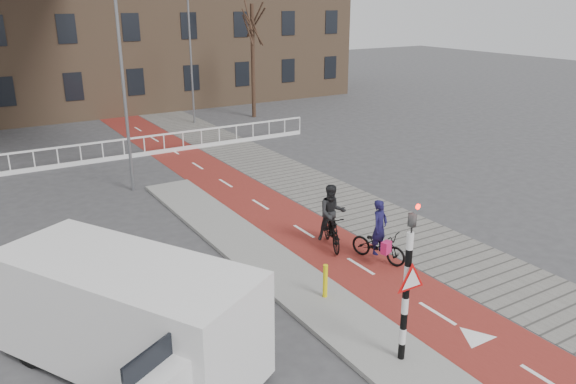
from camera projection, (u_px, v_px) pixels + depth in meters
ground at (363, 312)px, 13.80m from camera, size 120.00×120.00×0.00m
bike_lane at (236, 190)px, 22.60m from camera, size 2.50×60.00×0.01m
sidewalk at (295, 179)px, 23.98m from camera, size 3.00×60.00×0.01m
curb_island at (260, 256)px, 16.66m from camera, size 1.80×16.00×0.12m
traffic_signal at (408, 279)px, 11.22m from camera, size 0.80×0.80×3.68m
bollard at (325, 281)px, 14.15m from camera, size 0.12×0.12×0.89m
cyclist_near at (379, 241)px, 16.32m from camera, size 1.16×1.89×1.87m
cyclist_far at (332, 222)px, 17.15m from camera, size 1.18×1.95×2.01m
van at (128, 314)px, 11.35m from camera, size 4.72×5.97×2.41m
railing at (35, 165)px, 24.94m from camera, size 28.00×0.10×0.99m
tree_right at (253, 62)px, 35.39m from camera, size 0.25×0.25×7.01m
streetlight_near at (124, 92)px, 21.28m from camera, size 0.12×0.12×7.91m
streetlight_right at (191, 61)px, 33.52m from camera, size 0.12×0.12×7.49m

